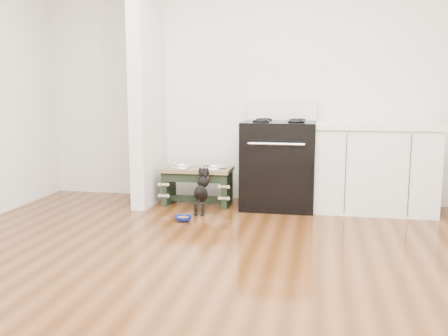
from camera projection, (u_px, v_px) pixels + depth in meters
ground at (213, 279)px, 3.33m from camera, size 5.00×5.00×0.00m
room_shell at (212, 30)px, 3.08m from camera, size 5.00×5.00×5.00m
partition_wall at (148, 80)px, 5.38m from camera, size 0.15×0.80×2.70m
oven_range at (279, 163)px, 5.30m from camera, size 0.76×0.69×1.14m
cabinet_run at (374, 168)px, 5.14m from camera, size 1.24×0.64×0.91m
dog_feeder at (197, 178)px, 5.44m from camera, size 0.75×0.40×0.43m
puppy at (202, 189)px, 5.08m from camera, size 0.13×0.39×0.46m
floor_bowl at (183, 219)px, 4.79m from camera, size 0.19×0.19×0.05m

